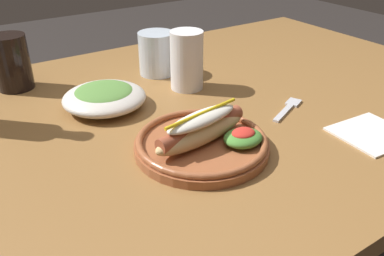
{
  "coord_description": "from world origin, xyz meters",
  "views": [
    {
      "loc": [
        -0.42,
        -0.65,
        1.12
      ],
      "look_at": [
        -0.07,
        -0.12,
        0.77
      ],
      "focal_mm": 38.26,
      "sensor_mm": 36.0,
      "label": 1
    }
  ],
  "objects_px": {
    "hot_dog_plate": "(204,139)",
    "extra_cup": "(187,60)",
    "soda_cup": "(12,62)",
    "water_cup": "(157,53)",
    "side_bowl": "(104,97)",
    "napkin": "(372,134)",
    "fork": "(288,108)"
  },
  "relations": [
    {
      "from": "fork",
      "to": "extra_cup",
      "type": "xyz_separation_m",
      "value": [
        -0.12,
        0.21,
        0.06
      ]
    },
    {
      "from": "water_cup",
      "to": "napkin",
      "type": "xyz_separation_m",
      "value": [
        0.18,
        -0.5,
        -0.05
      ]
    },
    {
      "from": "side_bowl",
      "to": "napkin",
      "type": "xyz_separation_m",
      "value": [
        0.37,
        -0.38,
        -0.02
      ]
    },
    {
      "from": "soda_cup",
      "to": "fork",
      "type": "bearing_deg",
      "value": -43.92
    },
    {
      "from": "soda_cup",
      "to": "water_cup",
      "type": "relative_size",
      "value": 1.2
    },
    {
      "from": "extra_cup",
      "to": "water_cup",
      "type": "bearing_deg",
      "value": 95.6
    },
    {
      "from": "napkin",
      "to": "water_cup",
      "type": "bearing_deg",
      "value": 109.85
    },
    {
      "from": "fork",
      "to": "side_bowl",
      "type": "distance_m",
      "value": 0.39
    },
    {
      "from": "water_cup",
      "to": "extra_cup",
      "type": "distance_m",
      "value": 0.12
    },
    {
      "from": "napkin",
      "to": "hot_dog_plate",
      "type": "bearing_deg",
      "value": 156.22
    },
    {
      "from": "hot_dog_plate",
      "to": "extra_cup",
      "type": "distance_m",
      "value": 0.28
    },
    {
      "from": "hot_dog_plate",
      "to": "fork",
      "type": "xyz_separation_m",
      "value": [
        0.24,
        0.03,
        -0.02
      ]
    },
    {
      "from": "hot_dog_plate",
      "to": "soda_cup",
      "type": "relative_size",
      "value": 1.88
    },
    {
      "from": "hot_dog_plate",
      "to": "extra_cup",
      "type": "xyz_separation_m",
      "value": [
        0.13,
        0.25,
        0.04
      ]
    },
    {
      "from": "soda_cup",
      "to": "side_bowl",
      "type": "distance_m",
      "value": 0.25
    },
    {
      "from": "side_bowl",
      "to": "napkin",
      "type": "distance_m",
      "value": 0.53
    },
    {
      "from": "extra_cup",
      "to": "side_bowl",
      "type": "xyz_separation_m",
      "value": [
        -0.2,
        0.01,
        -0.04
      ]
    },
    {
      "from": "hot_dog_plate",
      "to": "fork",
      "type": "height_order",
      "value": "hot_dog_plate"
    },
    {
      "from": "side_bowl",
      "to": "napkin",
      "type": "relative_size",
      "value": 1.34
    },
    {
      "from": "extra_cup",
      "to": "napkin",
      "type": "relative_size",
      "value": 1.03
    },
    {
      "from": "hot_dog_plate",
      "to": "extra_cup",
      "type": "relative_size",
      "value": 1.76
    },
    {
      "from": "soda_cup",
      "to": "water_cup",
      "type": "xyz_separation_m",
      "value": [
        0.32,
        -0.1,
        -0.01
      ]
    },
    {
      "from": "water_cup",
      "to": "side_bowl",
      "type": "bearing_deg",
      "value": -149.44
    },
    {
      "from": "water_cup",
      "to": "extra_cup",
      "type": "relative_size",
      "value": 0.78
    },
    {
      "from": "water_cup",
      "to": "napkin",
      "type": "bearing_deg",
      "value": -70.15
    },
    {
      "from": "hot_dog_plate",
      "to": "side_bowl",
      "type": "relative_size",
      "value": 1.35
    },
    {
      "from": "hot_dog_plate",
      "to": "napkin",
      "type": "xyz_separation_m",
      "value": [
        0.29,
        -0.13,
        -0.02
      ]
    },
    {
      "from": "hot_dog_plate",
      "to": "soda_cup",
      "type": "height_order",
      "value": "soda_cup"
    },
    {
      "from": "water_cup",
      "to": "side_bowl",
      "type": "height_order",
      "value": "water_cup"
    },
    {
      "from": "hot_dog_plate",
      "to": "napkin",
      "type": "bearing_deg",
      "value": -23.78
    },
    {
      "from": "side_bowl",
      "to": "napkin",
      "type": "height_order",
      "value": "side_bowl"
    },
    {
      "from": "fork",
      "to": "soda_cup",
      "type": "bearing_deg",
      "value": 111.67
    }
  ]
}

